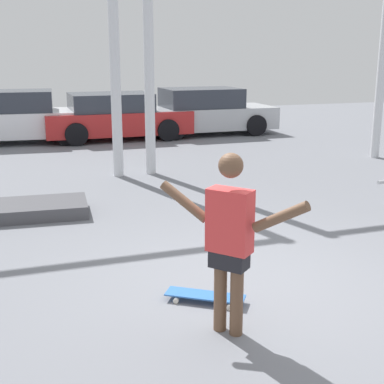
{
  "coord_description": "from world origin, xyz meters",
  "views": [
    {
      "loc": [
        -2.31,
        -4.76,
        2.36
      ],
      "look_at": [
        -0.26,
        1.25,
        0.72
      ],
      "focal_mm": 50.0,
      "sensor_mm": 36.0,
      "label": 1
    }
  ],
  "objects": [
    {
      "name": "ground_plane",
      "position": [
        0.0,
        0.0,
        0.0
      ],
      "size": [
        36.0,
        36.0,
        0.0
      ],
      "primitive_type": "plane",
      "color": "slate"
    },
    {
      "name": "skateboard",
      "position": [
        -0.63,
        -0.25,
        0.06
      ],
      "size": [
        0.76,
        0.61,
        0.08
      ],
      "rotation": [
        0.0,
        0.0,
        -0.6
      ],
      "color": "#2D66B2",
      "rests_on": "ground_plane"
    },
    {
      "name": "canopy_support_right",
      "position": [
        3.04,
        5.56,
        3.41
      ],
      "size": [
        5.62,
        0.2,
        5.54
      ],
      "color": "silver",
      "rests_on": "ground_plane"
    },
    {
      "name": "skateboarder",
      "position": [
        -0.65,
        -0.86,
        0.89
      ],
      "size": [
        0.94,
        1.09,
        1.59
      ],
      "rotation": [
        0.0,
        0.0,
        -0.87
      ],
      "color": "brown",
      "rests_on": "ground_plane"
    },
    {
      "name": "parked_car_silver",
      "position": [
        3.28,
        10.47,
        0.66
      ],
      "size": [
        4.06,
        2.01,
        1.37
      ],
      "rotation": [
        0.0,
        0.0,
        -0.0
      ],
      "color": "#B7BABF",
      "rests_on": "ground_plane"
    },
    {
      "name": "parked_car_white",
      "position": [
        -2.24,
        10.59,
        0.68
      ],
      "size": [
        4.51,
        2.14,
        1.4
      ],
      "rotation": [
        0.0,
        0.0,
        -0.08
      ],
      "color": "white",
      "rests_on": "ground_plane"
    },
    {
      "name": "parked_car_red",
      "position": [
        0.54,
        10.37,
        0.63
      ],
      "size": [
        4.06,
        2.0,
        1.29
      ],
      "rotation": [
        0.0,
        0.0,
        0.0
      ],
      "color": "red",
      "rests_on": "ground_plane"
    }
  ]
}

